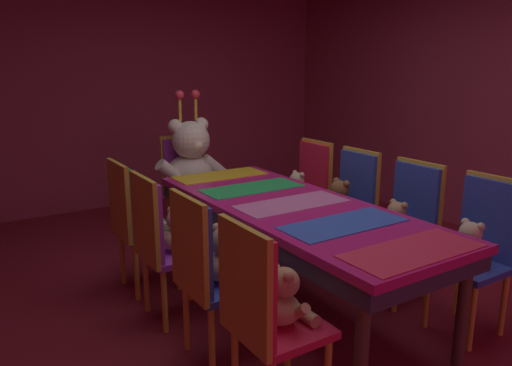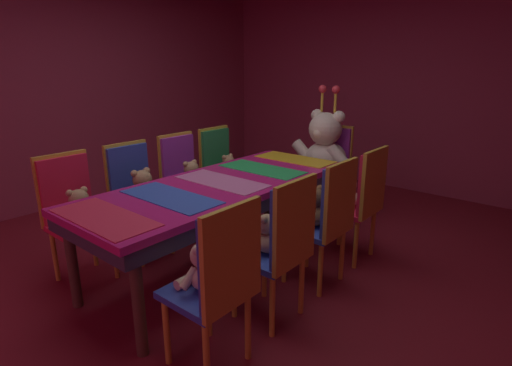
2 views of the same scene
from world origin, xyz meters
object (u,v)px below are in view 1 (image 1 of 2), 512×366
Objects in this scene: teddy_left_0 at (285,299)px; chair_right_0 at (483,238)px; chair_left_1 at (203,263)px; chair_left_2 at (158,234)px; teddy_right_1 at (395,222)px; teddy_left_3 at (150,214)px; throne_chair at (185,176)px; chair_right_2 at (352,198)px; teddy_left_2 at (179,232)px; chair_right_3 at (309,184)px; chair_left_3 at (131,214)px; teddy_right_0 at (469,246)px; teddy_right_3 at (296,189)px; teddy_right_2 at (338,201)px; teddy_left_1 at (226,257)px; king_teddy_bear at (192,162)px; banquet_table at (292,216)px; chair_right_1 at (410,216)px; chair_left_0 at (259,305)px.

chair_right_0 is at bearing -0.90° from teddy_left_0.
chair_left_2 is (-0.03, 0.57, 0.00)m from chair_left_1.
chair_left_1 is 1.49m from teddy_right_1.
chair_left_1 reaches higher than teddy_left_3.
teddy_left_0 is 2.65m from throne_chair.
chair_left_2 is at bearing -0.48° from chair_right_2.
teddy_left_2 reaches higher than teddy_left_3.
chair_right_0 is at bearing 90.88° from chair_right_3.
chair_right_3 is at bearing 0.91° from chair_left_3.
chair_left_3 is at bearing -44.84° from chair_right_0.
teddy_right_3 is (-0.03, 1.70, -0.00)m from teddy_right_0.
teddy_right_2 reaches higher than teddy_left_3.
teddy_left_1 is 0.35× the size of chair_right_3.
chair_left_2 is 1.52m from king_teddy_bear.
chair_left_2 is 0.14m from teddy_left_2.
chair_right_3 is at bearing 0.99° from teddy_left_3.
chair_right_0 is (0.84, -0.86, -0.06)m from banquet_table.
chair_left_3 is at bearing 99.38° from teddy_left_1.
chair_left_0 is at bearing 18.36° from chair_right_1.
chair_left_0 is at bearing -0.90° from teddy_right_0.
chair_left_1 is at bearing -21.93° from throne_chair.
teddy_left_1 reaches higher than teddy_right_3.
teddy_right_1 is at bearing 90.57° from teddy_right_3.
teddy_right_2 reaches higher than teddy_right_0.
teddy_right_3 is (-0.17, 1.70, -0.02)m from chair_right_0.
chair_left_0 is 1.13m from chair_left_2.
banquet_table reaches higher than teddy_left_3.
teddy_left_0 reaches higher than teddy_right_0.
chair_right_1 is at bearing -19.57° from chair_left_2.
chair_right_0 is (1.54, -1.67, 0.03)m from teddy_left_3.
teddy_left_1 is at bearing -18.23° from throne_chair.
banquet_table is 7.75× the size of teddy_left_2.
king_teddy_bear is (0.81, 1.83, 0.17)m from chair_left_1.
king_teddy_bear is (-0.81, 0.72, 0.17)m from chair_right_3.
teddy_left_2 is at bearing -89.79° from teddy_left_3.
chair_right_2 reaches higher than teddy_right_3.
teddy_left_2 is at bearing 0.00° from chair_left_2.
chair_left_2 is 1.03× the size of king_teddy_bear.
chair_left_1 is at bearing -21.20° from teddy_right_0.
teddy_right_3 is at bearing -75.50° from chair_right_2.
king_teddy_bear is at bearing -65.95° from chair_right_1.
chair_left_0 reaches higher than banquet_table.
chair_right_0 is 1.00× the size of chair_right_2.
chair_right_0 is (1.50, -0.58, -0.00)m from teddy_left_1.
king_teddy_bear reaches higher than chair_right_1.
chair_left_1 is 1.00× the size of throne_chair.
teddy_left_2 is at bearing 21.58° from teddy_right_3.
chair_left_0 is at bearing -88.75° from chair_left_3.
chair_left_1 is 2.84× the size of teddy_left_1.
teddy_right_3 is at bearing 48.60° from chair_left_0.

